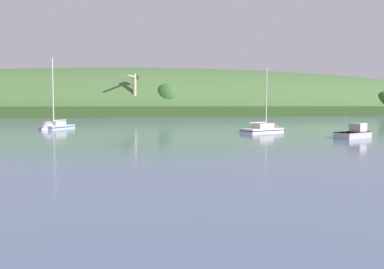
{
  "coord_description": "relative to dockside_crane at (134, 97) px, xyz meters",
  "views": [
    {
      "loc": [
        -13.63,
        -8.13,
        4.47
      ],
      "look_at": [
        -2.93,
        32.0,
        1.54
      ],
      "focal_mm": 38.44,
      "sensor_mm": 36.0,
      "label": 1
    }
  ],
  "objects": [
    {
      "name": "far_shoreline_hill",
      "position": [
        35.42,
        39.88,
        -8.14
      ],
      "size": [
        546.48,
        113.58,
        48.77
      ],
      "rotation": [
        0.0,
        0.0,
        0.01
      ],
      "color": "#314A21",
      "rests_on": "ground"
    },
    {
      "name": "dockside_crane",
      "position": [
        0.0,
        0.0,
        0.0
      ],
      "size": [
        6.35,
        10.62,
        17.93
      ],
      "rotation": [
        0.0,
        0.0,
        4.27
      ],
      "color": "#4C4C51",
      "rests_on": "ground"
    },
    {
      "name": "sailboat_midwater_white",
      "position": [
        8.15,
        -112.93,
        -8.05
      ],
      "size": [
        8.83,
        5.87,
        12.27
      ],
      "rotation": [
        0.0,
        0.0,
        0.39
      ],
      "color": "white",
      "rests_on": "ground"
    },
    {
      "name": "sailboat_far_left",
      "position": [
        -26.89,
        -94.93,
        -8.03
      ],
      "size": [
        7.09,
        8.98,
        14.7
      ],
      "rotation": [
        0.0,
        0.0,
        4.18
      ],
      "color": "#ADB2BC",
      "rests_on": "ground"
    },
    {
      "name": "fishing_boat_moored",
      "position": [
        15.12,
        -126.65,
        -7.88
      ],
      "size": [
        6.48,
        4.48,
        3.88
      ],
      "rotation": [
        0.0,
        0.0,
        0.39
      ],
      "color": "#ADB2BC",
      "rests_on": "ground"
    }
  ]
}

